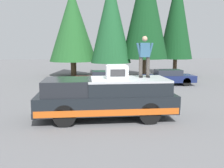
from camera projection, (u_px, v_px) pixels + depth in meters
ground_plane at (108, 117)px, 10.37m from camera, size 90.00×90.00×0.00m
pickup_truck at (106, 98)px, 10.06m from camera, size 2.01×5.54×1.65m
compressor_unit at (117, 72)px, 9.92m from camera, size 0.65×0.84×0.56m
person_on_truck_bed at (144, 56)px, 10.20m from camera, size 0.29×0.72×1.69m
parked_car_navy at (167, 77)px, 18.83m from camera, size 1.64×4.10×1.16m
parked_car_maroon at (104, 79)px, 17.85m from camera, size 1.64×4.10×1.16m
conifer_far_left at (177, 15)px, 24.41m from camera, size 3.27×3.27×10.14m
conifer_left at (146, 6)px, 22.64m from camera, size 4.24×4.24×11.24m
conifer_center_left at (111, 20)px, 22.44m from camera, size 3.69×3.69×9.10m
conifer_center_right at (73, 25)px, 23.73m from camera, size 4.53×4.53×8.32m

